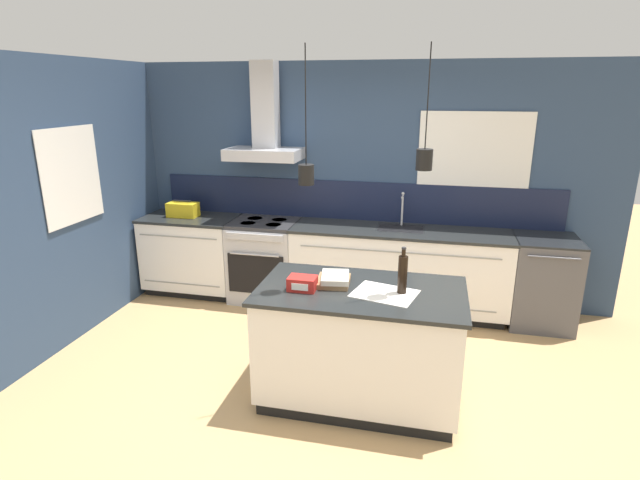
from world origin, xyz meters
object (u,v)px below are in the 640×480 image
(dishwasher, at_px, (542,282))
(oven_range, at_px, (265,260))
(book_stack, at_px, (334,279))
(red_supply_box, at_px, (302,283))
(bottle_on_island, at_px, (403,274))
(yellow_toolbox, at_px, (183,210))

(dishwasher, bearing_deg, oven_range, -179.92)
(book_stack, relative_size, red_supply_box, 1.53)
(dishwasher, xyz_separation_m, book_stack, (-1.81, -1.64, 0.49))
(oven_range, relative_size, bottle_on_island, 2.63)
(book_stack, bearing_deg, dishwasher, 42.07)
(dishwasher, relative_size, bottle_on_island, 2.63)
(red_supply_box, height_order, yellow_toolbox, yellow_toolbox)
(book_stack, xyz_separation_m, yellow_toolbox, (-2.10, 1.64, 0.04))
(oven_range, bearing_deg, dishwasher, 0.08)
(bottle_on_island, bearing_deg, dishwasher, 52.49)
(book_stack, bearing_deg, oven_range, 124.52)
(bottle_on_island, height_order, book_stack, bottle_on_island)
(oven_range, distance_m, dishwasher, 2.94)
(oven_range, height_order, dishwasher, same)
(bottle_on_island, bearing_deg, red_supply_box, -172.36)
(dishwasher, bearing_deg, yellow_toolbox, 180.00)
(red_supply_box, bearing_deg, bottle_on_island, 7.64)
(dishwasher, xyz_separation_m, bottle_on_island, (-1.31, -1.70, 0.60))
(book_stack, height_order, red_supply_box, red_supply_box)
(oven_range, relative_size, book_stack, 2.92)
(bottle_on_island, bearing_deg, yellow_toolbox, 146.83)
(oven_range, xyz_separation_m, red_supply_box, (0.92, -1.79, 0.50))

